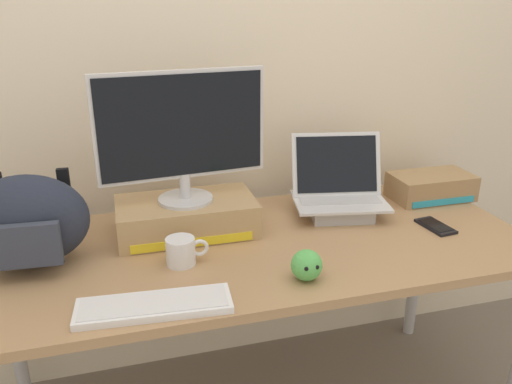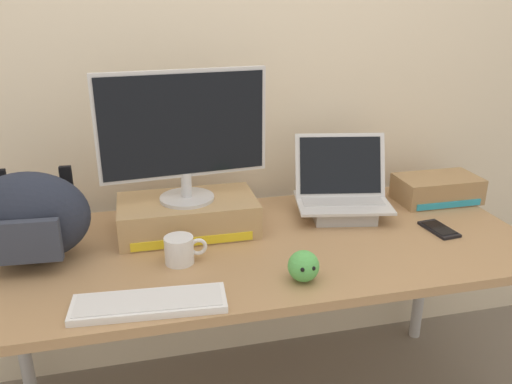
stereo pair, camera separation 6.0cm
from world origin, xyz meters
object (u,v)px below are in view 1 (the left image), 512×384
at_px(external_keyboard, 154,306).
at_px(toner_box_cyan, 431,186).
at_px(desktop_monitor, 182,134).
at_px(open_laptop, 339,199).
at_px(toner_box_yellow, 187,216).
at_px(coffee_mug, 182,251).
at_px(cell_phone, 435,226).
at_px(messenger_backpack, 27,221).
at_px(plush_toy, 307,265).

xyz_separation_m(external_keyboard, toner_box_cyan, (1.15, 0.50, 0.04)).
relative_size(desktop_monitor, open_laptop, 1.48).
relative_size(toner_box_yellow, toner_box_cyan, 1.46).
distance_m(external_keyboard, toner_box_cyan, 1.25).
relative_size(coffee_mug, toner_box_cyan, 0.41).
bearing_deg(external_keyboard, open_laptop, 36.64).
bearing_deg(toner_box_yellow, coffee_mug, -102.39).
bearing_deg(toner_box_yellow, cell_phone, -13.38).
bearing_deg(open_laptop, desktop_monitor, -167.92).
xyz_separation_m(desktop_monitor, external_keyboard, (-0.15, -0.45, -0.34)).
distance_m(toner_box_yellow, external_keyboard, 0.48).
xyz_separation_m(open_laptop, messenger_backpack, (-1.06, -0.11, 0.08)).
distance_m(messenger_backpack, coffee_mug, 0.46).
bearing_deg(open_laptop, plush_toy, -113.46).
bearing_deg(cell_phone, toner_box_yellow, 160.08).
distance_m(open_laptop, cell_phone, 0.35).
bearing_deg(external_keyboard, toner_box_cyan, 27.96).
bearing_deg(external_keyboard, messenger_backpack, 137.81).
bearing_deg(plush_toy, desktop_monitor, 124.62).
relative_size(toner_box_yellow, desktop_monitor, 0.84).
distance_m(open_laptop, messenger_backpack, 1.07).
bearing_deg(coffee_mug, external_keyboard, -114.84).
distance_m(coffee_mug, toner_box_cyan, 1.08).
relative_size(external_keyboard, cell_phone, 2.70).
distance_m(desktop_monitor, messenger_backpack, 0.54).
height_order(toner_box_yellow, plush_toy, toner_box_yellow).
bearing_deg(plush_toy, toner_box_cyan, 33.20).
xyz_separation_m(external_keyboard, plush_toy, (0.44, 0.04, 0.03)).
height_order(external_keyboard, toner_box_cyan, toner_box_cyan).
height_order(external_keyboard, cell_phone, external_keyboard).
bearing_deg(messenger_backpack, external_keyboard, -42.69).
height_order(desktop_monitor, plush_toy, desktop_monitor).
bearing_deg(cell_phone, coffee_mug, 174.82).
relative_size(desktop_monitor, toner_box_cyan, 1.74).
bearing_deg(external_keyboard, cell_phone, 18.09).
bearing_deg(open_laptop, messenger_backpack, -163.17).
relative_size(toner_box_yellow, messenger_backpack, 1.26).
bearing_deg(desktop_monitor, toner_box_cyan, -2.36).
bearing_deg(toner_box_cyan, toner_box_yellow, -176.88).
bearing_deg(desktop_monitor, plush_toy, -60.93).
relative_size(toner_box_yellow, cell_phone, 3.07).
height_order(plush_toy, toner_box_cyan, toner_box_cyan).
xyz_separation_m(external_keyboard, coffee_mug, (0.10, 0.22, 0.03)).
bearing_deg(toner_box_yellow, messenger_backpack, -168.46).
distance_m(external_keyboard, messenger_backpack, 0.50).
xyz_separation_m(toner_box_yellow, toner_box_cyan, (0.99, 0.05, -0.01)).
xyz_separation_m(toner_box_yellow, cell_phone, (0.85, -0.20, -0.05)).
height_order(messenger_backpack, plush_toy, messenger_backpack).
bearing_deg(messenger_backpack, coffee_mug, -12.14).
xyz_separation_m(external_keyboard, cell_phone, (1.00, 0.25, -0.01)).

